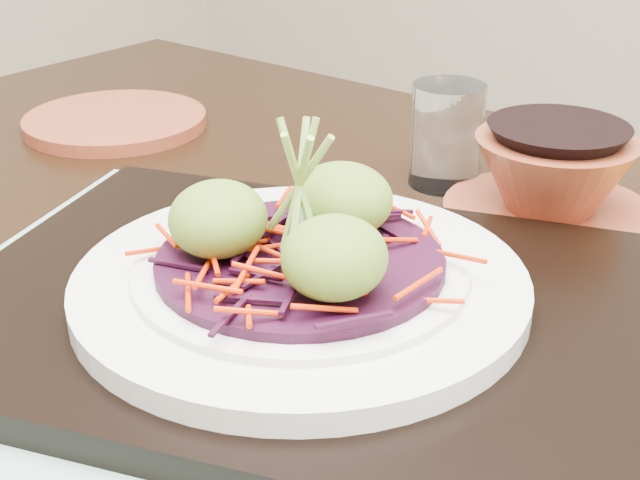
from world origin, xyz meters
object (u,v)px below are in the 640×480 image
Objects in this scene: white_plate at (300,282)px; terracotta_bowl_set at (552,186)px; serving_tray at (301,309)px; terracotta_side_plate at (115,121)px; dining_table at (325,426)px; water_glass at (447,135)px.

white_plate is 1.29× the size of terracotta_bowl_set.
serving_tray is 0.43m from terracotta_side_plate.
terracotta_side_plate is (-0.38, 0.16, 0.11)m from dining_table.
terracotta_bowl_set is at bearing 5.66° from terracotta_side_plate.
serving_tray is 2.33× the size of terracotta_side_plate.
terracotta_side_plate is (-0.39, 0.20, -0.03)m from white_plate.
dining_table is 0.25m from terracotta_bowl_set.
terracotta_side_plate is at bearing 153.22° from white_plate.
serving_tray is 0.27m from water_glass.
serving_tray is 0.25m from terracotta_bowl_set.
white_plate reaches higher than terracotta_side_plate.
terracotta_bowl_set is (0.45, 0.04, 0.02)m from terracotta_side_plate.
white_plate is 3.16× the size of water_glass.
serving_tray is at bearing -72.86° from dining_table.
terracotta_bowl_set is at bearing 76.12° from white_plate.
water_glass is at bearing 101.36° from dining_table.
terracotta_side_plate is (-0.39, 0.20, -0.01)m from serving_tray.
dining_table is 3.09× the size of serving_tray.
serving_tray reaches higher than dining_table.
serving_tray is 4.86× the size of water_glass.
terracotta_bowl_set is (0.07, 0.20, 0.14)m from dining_table.
water_glass reaches higher than dining_table.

